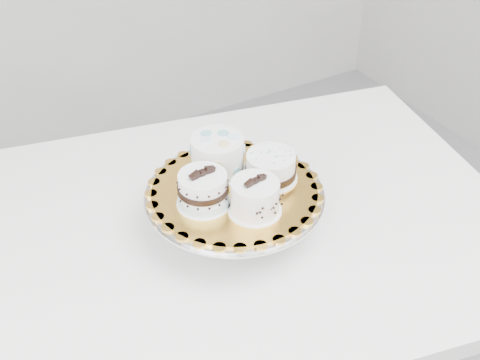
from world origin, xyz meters
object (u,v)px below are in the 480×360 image
cake_board (234,190)px  cake_ribbon (271,167)px  cake_swirl (255,198)px  cake_stand (235,203)px  cake_dots (218,154)px  table (214,248)px  cake_banded (203,191)px

cake_board → cake_ribbon: 0.09m
cake_board → cake_ribbon: size_ratio=2.87×
cake_swirl → cake_board: bearing=81.8°
cake_stand → cake_dots: size_ratio=2.55×
cake_swirl → cake_dots: bearing=80.6°
table → cake_ribbon: bearing=-5.7°
cake_dots → cake_stand: bearing=-67.6°
table → cake_ribbon: (0.12, -0.04, 0.20)m
cake_stand → cake_dots: 0.10m
cake_dots → cake_board: bearing=-67.6°
cake_banded → cake_dots: size_ratio=0.74×
table → cake_banded: cake_banded is taller
cake_board → cake_ribbon: cake_ribbon is taller
cake_banded → cake_dots: cake_banded is taller
cake_swirl → cake_dots: size_ratio=0.74×
table → cake_banded: bearing=-121.7°
table → cake_swirl: size_ratio=13.63×
cake_swirl → cake_dots: cake_swirl is taller
cake_swirl → cake_stand: bearing=81.8°
cake_board → cake_dots: bearing=88.9°
table → cake_ribbon: cake_ribbon is taller
cake_swirl → cake_ribbon: (0.08, 0.07, -0.01)m
cake_swirl → cake_ribbon: 0.11m
cake_stand → cake_swirl: size_ratio=3.43×
cake_stand → cake_board: cake_board is taller
cake_stand → cake_banded: cake_banded is taller
table → cake_ribbon: size_ratio=12.39×
table → cake_board: 0.18m
table → cake_dots: 0.22m
cake_ribbon → cake_banded: bearing=-172.8°
cake_stand → cake_banded: 0.10m
cake_stand → cake_swirl: (0.00, -0.08, 0.07)m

